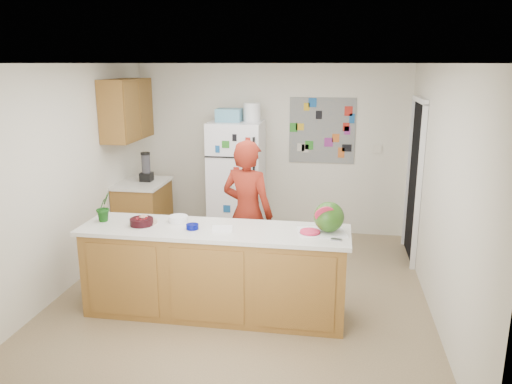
% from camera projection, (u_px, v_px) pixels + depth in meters
% --- Properties ---
extents(floor, '(4.00, 4.50, 0.02)m').
position_uv_depth(floor, '(244.00, 293.00, 5.61)').
color(floor, brown).
rests_on(floor, ground).
extents(wall_back, '(4.00, 0.02, 2.50)m').
position_uv_depth(wall_back, '(271.00, 149.00, 7.45)').
color(wall_back, beige).
rests_on(wall_back, ground).
extents(wall_left, '(0.02, 4.50, 2.50)m').
position_uv_depth(wall_left, '(67.00, 178.00, 5.60)').
color(wall_left, beige).
rests_on(wall_left, ground).
extents(wall_right, '(0.02, 4.50, 2.50)m').
position_uv_depth(wall_right, '(440.00, 192.00, 4.98)').
color(wall_right, beige).
rests_on(wall_right, ground).
extents(ceiling, '(4.00, 4.50, 0.02)m').
position_uv_depth(ceiling, '(242.00, 62.00, 4.97)').
color(ceiling, white).
rests_on(ceiling, wall_back).
extents(doorway, '(0.03, 0.85, 2.04)m').
position_uv_depth(doorway, '(415.00, 182.00, 6.42)').
color(doorway, black).
rests_on(doorway, ground).
extents(peninsula_base, '(2.60, 0.62, 0.88)m').
position_uv_depth(peninsula_base, '(215.00, 273.00, 5.05)').
color(peninsula_base, brown).
rests_on(peninsula_base, floor).
extents(peninsula_top, '(2.68, 0.70, 0.04)m').
position_uv_depth(peninsula_top, '(214.00, 230.00, 4.93)').
color(peninsula_top, silver).
rests_on(peninsula_top, peninsula_base).
extents(side_counter_base, '(0.60, 0.80, 0.86)m').
position_uv_depth(side_counter_base, '(144.00, 214.00, 7.05)').
color(side_counter_base, brown).
rests_on(side_counter_base, floor).
extents(side_counter_top, '(0.64, 0.84, 0.04)m').
position_uv_depth(side_counter_top, '(142.00, 183.00, 6.94)').
color(side_counter_top, silver).
rests_on(side_counter_top, side_counter_base).
extents(upper_cabinets, '(0.35, 1.00, 0.80)m').
position_uv_depth(upper_cabinets, '(127.00, 110.00, 6.65)').
color(upper_cabinets, brown).
rests_on(upper_cabinets, wall_left).
extents(refrigerator, '(0.75, 0.70, 1.70)m').
position_uv_depth(refrigerator, '(237.00, 180.00, 7.26)').
color(refrigerator, silver).
rests_on(refrigerator, floor).
extents(fridge_top_bin, '(0.35, 0.28, 0.18)m').
position_uv_depth(fridge_top_bin, '(229.00, 115.00, 7.04)').
color(fridge_top_bin, '#5999B2').
rests_on(fridge_top_bin, refrigerator).
extents(photo_collage, '(0.95, 0.01, 0.95)m').
position_uv_depth(photo_collage, '(322.00, 131.00, 7.24)').
color(photo_collage, slate).
rests_on(photo_collage, wall_back).
extents(person, '(0.71, 0.57, 1.70)m').
position_uv_depth(person, '(247.00, 214.00, 5.64)').
color(person, maroon).
rests_on(person, floor).
extents(blender_appliance, '(0.12, 0.12, 0.38)m').
position_uv_depth(blender_appliance, '(146.00, 168.00, 6.93)').
color(blender_appliance, black).
rests_on(blender_appliance, side_counter_top).
extents(cutting_board, '(0.51, 0.42, 0.01)m').
position_uv_depth(cutting_board, '(322.00, 232.00, 4.79)').
color(cutting_board, white).
rests_on(cutting_board, peninsula_top).
extents(watermelon, '(0.29, 0.29, 0.29)m').
position_uv_depth(watermelon, '(329.00, 217.00, 4.76)').
color(watermelon, '#2B5416').
rests_on(watermelon, cutting_board).
extents(watermelon_slice, '(0.19, 0.19, 0.02)m').
position_uv_depth(watermelon_slice, '(310.00, 232.00, 4.75)').
color(watermelon_slice, red).
rests_on(watermelon_slice, cutting_board).
extents(cherry_bowl, '(0.28, 0.28, 0.07)m').
position_uv_depth(cherry_bowl, '(142.00, 222.00, 5.01)').
color(cherry_bowl, black).
rests_on(cherry_bowl, peninsula_top).
extents(white_bowl, '(0.23, 0.23, 0.06)m').
position_uv_depth(white_bowl, '(178.00, 219.00, 5.12)').
color(white_bowl, silver).
rests_on(white_bowl, peninsula_top).
extents(cobalt_bowl, '(0.13, 0.13, 0.05)m').
position_uv_depth(cobalt_bowl, '(192.00, 227.00, 4.90)').
color(cobalt_bowl, '#00055C').
rests_on(cobalt_bowl, peninsula_top).
extents(plate, '(0.33, 0.33, 0.02)m').
position_uv_depth(plate, '(144.00, 222.00, 5.08)').
color(plate, '#C3B19A').
rests_on(plate, peninsula_top).
extents(paper_towel, '(0.23, 0.21, 0.02)m').
position_uv_depth(paper_towel, '(222.00, 229.00, 4.87)').
color(paper_towel, silver).
rests_on(paper_towel, peninsula_top).
extents(keys, '(0.11, 0.06, 0.01)m').
position_uv_depth(keys, '(336.00, 240.00, 4.59)').
color(keys, slate).
rests_on(keys, peninsula_top).
extents(potted_plant, '(0.17, 0.19, 0.30)m').
position_uv_depth(potted_plant, '(104.00, 207.00, 5.12)').
color(potted_plant, '#0E430B').
rests_on(potted_plant, peninsula_top).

